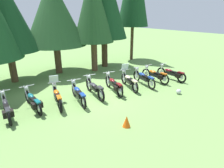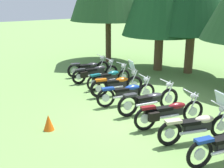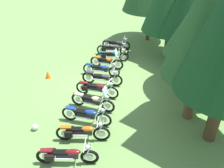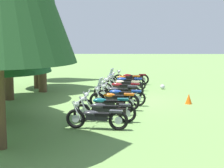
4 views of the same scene
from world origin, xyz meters
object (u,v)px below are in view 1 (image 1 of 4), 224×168
(motorcycle_2, at_px, (33,101))
(motorcycle_6, at_px, (114,85))
(motorcycle_10, at_px, (172,74))
(motorcycle_9, at_px, (155,75))
(pine_tree_3, at_px, (53,13))
(motorcycle_7, at_px, (129,81))
(dropped_helmet, at_px, (179,92))
(pine_tree_2, at_px, (2,11))
(motorcycle_1, at_px, (7,108))
(motorcycle_3, at_px, (57,96))
(motorcycle_4, at_px, (78,93))
(traffic_cone, at_px, (127,121))
(pine_tree_4, at_px, (93,7))
(motorcycle_5, at_px, (95,88))
(motorcycle_8, at_px, (144,78))

(motorcycle_2, xyz_separation_m, motorcycle_6, (4.27, -0.67, 0.02))
(motorcycle_6, relative_size, motorcycle_10, 1.01)
(motorcycle_6, height_order, motorcycle_9, motorcycle_6)
(pine_tree_3, bearing_deg, motorcycle_7, -70.21)
(motorcycle_10, bearing_deg, pine_tree_3, 39.16)
(motorcycle_9, xyz_separation_m, dropped_helmet, (-0.55, -2.16, -0.32))
(motorcycle_10, distance_m, pine_tree_2, 11.20)
(motorcycle_1, xyz_separation_m, motorcycle_7, (6.51, -0.69, 0.04))
(motorcycle_3, xyz_separation_m, pine_tree_2, (-0.84, 5.06, 3.93))
(motorcycle_6, distance_m, motorcycle_9, 3.27)
(motorcycle_4, relative_size, traffic_cone, 4.80)
(motorcycle_6, distance_m, pine_tree_4, 6.33)
(motorcycle_3, relative_size, traffic_cone, 4.57)
(motorcycle_9, bearing_deg, pine_tree_4, 18.87)
(pine_tree_3, height_order, dropped_helmet, pine_tree_3)
(motorcycle_3, distance_m, motorcycle_4, 1.04)
(motorcycle_9, bearing_deg, motorcycle_1, 82.99)
(dropped_helmet, bearing_deg, motorcycle_2, 156.16)
(motorcycle_10, distance_m, pine_tree_3, 9.09)
(motorcycle_5, relative_size, pine_tree_2, 0.35)
(motorcycle_1, distance_m, pine_tree_4, 8.99)
(motorcycle_2, bearing_deg, motorcycle_6, -100.14)
(motorcycle_7, bearing_deg, pine_tree_2, 61.17)
(motorcycle_1, xyz_separation_m, pine_tree_3, (4.48, 4.94, 3.86))
(motorcycle_7, distance_m, dropped_helmet, 2.88)
(motorcycle_4, relative_size, motorcycle_9, 1.04)
(motorcycle_3, distance_m, motorcycle_8, 5.43)
(motorcycle_8, bearing_deg, motorcycle_3, 95.83)
(motorcycle_3, height_order, pine_tree_3, pine_tree_3)
(motorcycle_4, height_order, motorcycle_10, motorcycle_4)
(pine_tree_2, bearing_deg, motorcycle_8, -42.24)
(motorcycle_8, height_order, dropped_helmet, motorcycle_8)
(motorcycle_1, relative_size, pine_tree_3, 0.36)
(motorcycle_3, bearing_deg, pine_tree_4, -35.93)
(dropped_helmet, bearing_deg, pine_tree_3, 114.26)
(motorcycle_2, distance_m, pine_tree_2, 6.22)
(motorcycle_6, relative_size, pine_tree_4, 0.32)
(motorcycle_8, relative_size, pine_tree_2, 0.34)
(motorcycle_3, xyz_separation_m, pine_tree_3, (2.30, 5.19, 3.83))
(motorcycle_2, height_order, motorcycle_7, motorcycle_7)
(motorcycle_7, xyz_separation_m, dropped_helmet, (1.58, -2.38, -0.34))
(motorcycle_7, height_order, traffic_cone, motorcycle_7)
(pine_tree_4, bearing_deg, motorcycle_8, -82.35)
(motorcycle_10, bearing_deg, motorcycle_8, 77.27)
(motorcycle_2, xyz_separation_m, pine_tree_2, (0.22, 4.79, 3.95))
(pine_tree_4, height_order, dropped_helmet, pine_tree_4)
(motorcycle_3, distance_m, motorcycle_5, 2.06)
(motorcycle_7, xyz_separation_m, pine_tree_4, (0.45, 4.47, 4.23))
(motorcycle_1, relative_size, motorcycle_7, 1.06)
(motorcycle_9, bearing_deg, pine_tree_3, 34.45)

